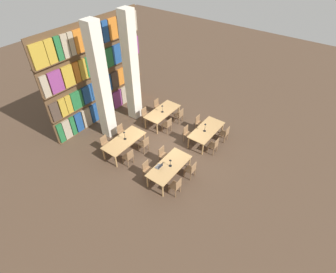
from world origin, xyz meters
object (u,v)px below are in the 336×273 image
Objects in this scene: reading_table_1 at (207,131)px; chair_15 at (158,106)px; chair_5 at (187,133)px; chair_12 at (168,125)px; chair_4 at (214,145)px; reading_table_3 at (162,112)px; chair_14 at (179,115)px; desk_lamp_1 at (205,126)px; desk_lamp_0 at (170,162)px; desk_lamp_2 at (124,134)px; chair_3 at (163,155)px; chair_0 at (176,186)px; laptop at (159,166)px; chair_2 at (191,169)px; chair_10 at (144,144)px; chair_8 at (129,157)px; chair_9 at (106,143)px; pillar_left at (101,85)px; chair_11 at (122,132)px; chair_13 at (146,115)px; pillar_center at (131,69)px; desk_lamp_3 at (162,107)px; chair_1 at (148,169)px; chair_6 at (225,133)px; reading_table_0 at (169,167)px; reading_table_2 at (124,141)px; chair_7 at (199,122)px.

reading_table_1 is 3.66m from chair_15.
reading_table_1 is at bearing 126.81° from chair_5.
reading_table_1 is 2.48× the size of chair_12.
chair_4 is 3.67m from reading_table_3.
chair_14 is (1.08, 2.84, 0.00)m from chair_4.
desk_lamp_1 is 2.17m from chair_12.
desk_lamp_0 is at bearing 44.63° from chair_15.
chair_15 is at bearing 12.23° from desk_lamp_2.
reading_table_1 is at bearing 162.70° from chair_3.
reading_table_1 is at bearing 11.28° from chair_0.
chair_2 is at bearing 130.29° from laptop.
chair_15 is at bearing 27.16° from chair_10.
chair_10 is at bearing -92.20° from chair_3.
chair_9 is at bearing 90.00° from chair_8.
desk_lamp_1 is 2.23m from chair_14.
chair_8 and chair_12 have the same top height.
chair_3 is at bearing -92.20° from chair_10.
chair_4 is at bearing -69.04° from pillar_left.
chair_9 is at bearing 135.62° from reading_table_1.
chair_3 is 4.19m from chair_15.
chair_5 is 1.00× the size of chair_10.
chair_11 is (0.63, 3.64, -0.53)m from desk_lamp_0.
desk_lamp_2 is (-2.49, 2.07, 0.59)m from chair_5.
chair_5 is 2.84m from chair_13.
pillar_center is at bearing -125.62° from laptop.
desk_lamp_2 is (0.46, 2.51, 0.29)m from laptop.
chair_8 reaches higher than reading_table_3.
chair_9 is 1.94× the size of desk_lamp_3.
chair_1 is at bearing -134.40° from chair_10.
chair_2 is at bearing -125.22° from chair_12.
chair_8 is 1.84× the size of desk_lamp_2.
pillar_left is 6.68× the size of chair_4.
reading_table_1 is 2.82m from desk_lamp_3.
pillar_left is 4.83m from laptop.
desk_lamp_1 reaches higher than chair_6.
reading_table_0 is 0.99m from chair_1.
chair_2 is 1.00× the size of chair_12.
chair_12 is at bearing 54.78° from chair_2.
chair_13 is (0.00, 1.57, 0.00)m from chair_12.
reading_table_2 is 2.48× the size of chair_13.
reading_table_3 is (3.72, 2.03, 0.19)m from chair_1.
desk_lamp_1 is (0.35, -4.51, -1.91)m from pillar_center.
laptop is 3.17m from chair_4.
chair_4 is at bearing 90.55° from chair_13.
chair_7 is (4.12, 0.45, -0.30)m from laptop.
chair_9 is 1.13m from chair_11.
desk_lamp_3 reaches higher than chair_6.
chair_6 is at bearing 125.53° from chair_11.
chair_7 is 4.27m from reading_table_2.
chair_2 is at bearing 179.15° from chair_4.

